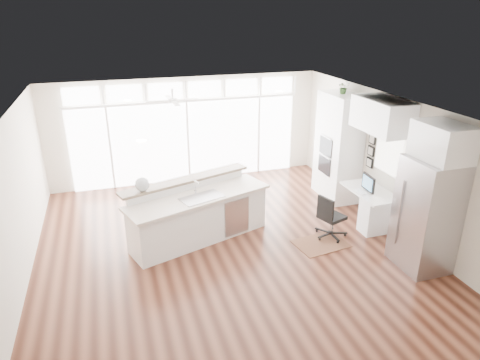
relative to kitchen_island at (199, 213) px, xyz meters
name	(u,v)px	position (x,y,z in m)	size (l,w,h in m)	color
floor	(231,254)	(0.42, -0.73, -0.58)	(7.00, 8.00, 0.02)	#3D1C12
ceiling	(229,112)	(0.42, -0.73, 2.13)	(7.00, 8.00, 0.02)	white
wall_back	(187,130)	(0.42, 3.27, 0.78)	(7.00, 0.04, 2.70)	beige
wall_front	(350,349)	(0.42, -4.73, 0.78)	(7.00, 0.04, 2.70)	beige
wall_left	(11,215)	(-3.08, -0.73, 0.78)	(0.04, 8.00, 2.70)	beige
wall_right	(399,167)	(3.92, -0.73, 0.78)	(0.04, 8.00, 2.70)	beige
glass_wall	(188,142)	(0.42, 3.21, 0.48)	(5.80, 0.06, 2.08)	white
transom_row	(185,90)	(0.42, 3.21, 1.81)	(5.90, 0.06, 0.40)	white
desk_window	(389,153)	(3.88, -0.43, 0.98)	(0.04, 0.85, 0.85)	white
ceiling_fan	(172,96)	(-0.08, 2.07, 1.91)	(1.16, 1.16, 0.32)	white
recessed_lights	(226,111)	(0.42, -0.53, 2.11)	(3.40, 3.00, 0.02)	beige
oven_cabinet	(338,147)	(3.59, 1.07, 0.68)	(0.64, 1.20, 2.50)	white
desk_nook	(369,207)	(3.55, -0.43, -0.19)	(0.72, 1.30, 0.76)	white
upper_cabinets	(382,115)	(3.59, -0.43, 1.78)	(0.64, 1.30, 0.64)	white
refrigerator	(426,215)	(3.53, -2.08, 0.43)	(0.76, 0.90, 2.00)	#ADAEB2
fridge_cabinet	(443,142)	(3.59, -2.08, 1.73)	(0.64, 0.90, 0.60)	white
framed_photos	(371,151)	(3.88, 0.19, 0.83)	(0.06, 0.22, 0.80)	black
kitchen_island	(199,213)	(0.00, 0.00, 0.00)	(2.88, 1.09, 1.14)	white
rug	(321,244)	(2.21, -0.92, -0.57)	(0.99, 0.71, 0.01)	#3B1E13
office_chair	(332,216)	(2.53, -0.70, -0.12)	(0.47, 0.43, 0.90)	black
fishbowl	(142,184)	(-1.03, 0.08, 0.71)	(0.27, 0.27, 0.27)	silver
monitor	(368,183)	(3.47, -0.43, 0.37)	(0.07, 0.45, 0.37)	black
keyboard	(360,192)	(3.30, -0.43, 0.20)	(0.12, 0.31, 0.02)	white
potted_plant	(344,89)	(3.59, 1.07, 2.04)	(0.26, 0.29, 0.23)	#355A26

